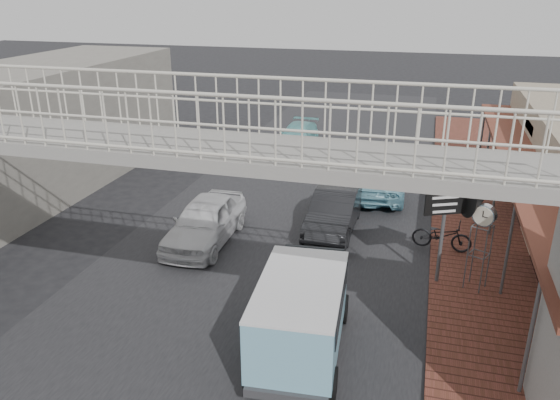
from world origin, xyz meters
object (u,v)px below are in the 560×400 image
Objects in this scene: white_hatchback at (205,221)px; motorcycle_near at (442,235)px; dark_sedan at (334,212)px; angkot_far at (298,136)px; arrow_sign at (473,198)px; street_clock at (484,219)px; angkot_curb at (371,174)px; motorcycle_far at (442,184)px; angkot_van at (301,307)px.

motorcycle_near is at bearing 8.93° from white_hatchback.
dark_sedan is 10.61m from angkot_far.
arrow_sign reaches higher than motorcycle_near.
motorcycle_near is at bearing -11.58° from dark_sedan.
arrow_sign is (0.60, -1.82, 2.01)m from motorcycle_near.
street_clock is (4.51, -2.96, 1.48)m from dark_sedan.
white_hatchback is 1.04× the size of dark_sedan.
white_hatchback is 1.42× the size of arrow_sign.
angkot_far is (0.21, 12.00, -0.16)m from white_hatchback.
street_clock is (8.23, -12.90, 1.58)m from angkot_far.
angkot_far is at bearing -57.82° from angkot_curb.
angkot_curb is at bearing 111.40° from motorcycle_far.
angkot_far reaches higher than motorcycle_near.
street_clock reaches higher than motorcycle_far.
angkot_curb is 3.51× the size of motorcycle_far.
street_clock reaches higher than white_hatchback.
arrow_sign reaches higher than street_clock.
angkot_van is 1.69× the size of street_clock.
white_hatchback is 7.64m from motorcycle_near.
dark_sedan is at bearing 89.59° from angkot_van.
motorcycle_far is at bearing 70.09° from arrow_sign.
angkot_van is at bearing -49.18° from white_hatchback.
angkot_curb is 1.26× the size of angkot_van.
white_hatchback is at bearing 127.33° from angkot_van.
motorcycle_near is at bearing 137.42° from street_clock.
dark_sedan is 3.68m from motorcycle_near.
street_clock is (4.02, 4.05, 0.89)m from angkot_van.
white_hatchback is 8.35m from arrow_sign.
angkot_far is (-3.72, 9.94, -0.10)m from dark_sedan.
street_clock reaches higher than angkot_curb.
angkot_far is at bearing 110.67° from dark_sedan.
dark_sedan is 0.99× the size of angkot_van.
angkot_van is 7.02m from motorcycle_near.
dark_sedan is at bearing 160.14° from motorcycle_far.
street_clock is at bearing -56.79° from angkot_far.
motorcycle_far is at bearing 122.19° from street_clock.
dark_sedan reaches higher than motorcycle_far.
arrow_sign is at bearing 153.72° from street_clock.
street_clock is at bearing -33.09° from dark_sedan.
street_clock is at bearing -152.45° from motorcycle_far.
angkot_van is at bearing -109.78° from street_clock.
dark_sedan is at bearing -68.82° from angkot_far.
angkot_curb reaches higher than motorcycle_near.
angkot_curb reaches higher than motorcycle_far.
street_clock is 0.65m from arrow_sign.
motorcycle_far is at bearing 175.02° from angkot_curb.
motorcycle_far is (7.53, 6.31, -0.19)m from white_hatchback.
dark_sedan is 0.79× the size of angkot_curb.
motorcycle_far is 0.61× the size of street_clock.
angkot_van reaches higher than dark_sedan.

